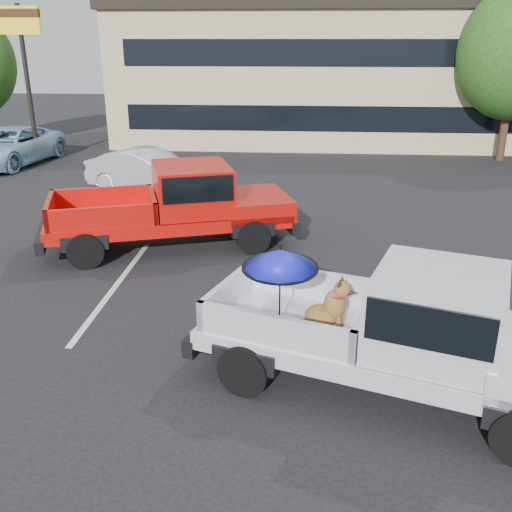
% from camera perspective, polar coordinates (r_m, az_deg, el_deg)
% --- Properties ---
extents(ground, '(90.00, 90.00, 0.00)m').
position_cam_1_polar(ground, '(9.67, -0.27, -8.44)').
color(ground, black).
rests_on(ground, ground).
extents(stripe_left, '(0.12, 5.00, 0.01)m').
position_cam_1_polar(stripe_left, '(12.02, -13.88, -2.97)').
color(stripe_left, silver).
rests_on(stripe_left, ground).
extents(stripe_right, '(0.12, 5.00, 0.01)m').
position_cam_1_polar(stripe_right, '(11.66, 15.47, -3.89)').
color(stripe_right, silver).
rests_on(stripe_right, ground).
extents(motel_building, '(20.40, 8.40, 6.30)m').
position_cam_1_polar(motel_building, '(29.46, 7.35, 17.72)').
color(motel_building, tan).
rests_on(motel_building, ground).
extents(motel_sign, '(1.60, 0.22, 6.00)m').
position_cam_1_polar(motel_sign, '(24.83, -22.35, 19.22)').
color(motel_sign, black).
rests_on(motel_sign, ground).
extents(tree_back, '(4.68, 4.68, 7.11)m').
position_cam_1_polar(tree_back, '(32.84, 14.64, 19.67)').
color(tree_back, '#332114').
rests_on(tree_back, ground).
extents(silver_pickup, '(6.02, 3.72, 2.06)m').
position_cam_1_polar(silver_pickup, '(8.12, 15.69, -6.93)').
color(silver_pickup, black).
rests_on(silver_pickup, ground).
extents(red_pickup, '(6.33, 3.85, 1.97)m').
position_cam_1_polar(red_pickup, '(13.81, -7.09, 5.35)').
color(red_pickup, black).
rests_on(red_pickup, ground).
extents(silver_sedan, '(4.48, 2.96, 1.39)m').
position_cam_1_polar(silver_sedan, '(19.08, -10.65, 8.29)').
color(silver_sedan, '#B2B3B9').
rests_on(silver_sedan, ground).
extents(blue_suv, '(3.05, 5.50, 1.46)m').
position_cam_1_polar(blue_suv, '(25.12, -23.49, 9.99)').
color(blue_suv, '#92BCDB').
rests_on(blue_suv, ground).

